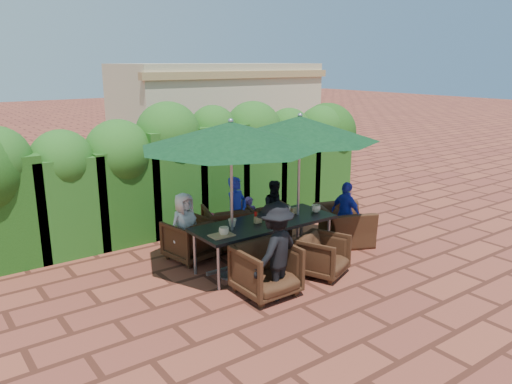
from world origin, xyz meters
TOP-DOWN VIEW (x-y plane):
  - ground at (0.00, 0.00)m, footprint 80.00×80.00m
  - dining_table at (-0.10, -0.23)m, footprint 2.41×0.90m
  - umbrella_left at (-0.75, -0.26)m, footprint 2.73×2.73m
  - umbrella_right at (0.58, -0.26)m, footprint 2.57×2.57m
  - chair_far_left at (-0.95, 0.72)m, footprint 0.85×0.81m
  - chair_far_mid at (-0.12, 0.83)m, footprint 1.01×0.98m
  - chair_far_right at (0.65, 0.76)m, footprint 0.92×0.89m
  - chair_near_left at (-0.73, -1.10)m, footprint 0.80×0.75m
  - chair_near_right at (0.40, -1.08)m, footprint 0.88×0.86m
  - chair_end_right at (1.75, -0.23)m, footprint 1.01×1.19m
  - adult_far_left at (-1.03, 0.76)m, footprint 0.62×0.43m
  - adult_far_mid at (-0.04, 0.66)m, footprint 0.57×0.52m
  - adult_far_right at (0.82, 0.63)m, footprint 0.62×0.50m
  - adult_near_left at (-0.68, -1.25)m, footprint 0.98×0.67m
  - adult_end_right at (1.68, -0.33)m, footprint 0.35×0.69m
  - child_left at (-0.50, 0.73)m, footprint 0.33×0.30m
  - child_right at (0.34, 0.80)m, footprint 0.37×0.33m
  - pedestrian_a at (1.56, 4.22)m, footprint 1.47×1.19m
  - pedestrian_b at (2.32, 4.26)m, footprint 1.03×0.85m
  - pedestrian_c at (3.43, 4.29)m, footprint 0.96×1.03m
  - cup_a at (-0.98, -0.39)m, footprint 0.16×0.16m
  - cup_b at (-0.66, -0.13)m, footprint 0.14×0.14m
  - cup_c at (-0.06, -0.39)m, footprint 0.15×0.15m
  - cup_d at (0.47, -0.11)m, footprint 0.14×0.14m
  - cup_e at (0.93, -0.33)m, footprint 0.16×0.16m
  - ketchup_bottle at (-0.21, -0.14)m, footprint 0.04×0.04m
  - sauce_bottle at (-0.20, -0.14)m, footprint 0.04×0.04m
  - serving_tray at (-1.03, -0.40)m, footprint 0.35×0.25m
  - number_block_left at (-0.22, -0.21)m, footprint 0.12×0.06m
  - number_block_right at (0.58, -0.17)m, footprint 0.12×0.06m
  - hedge_wall at (-0.17, 2.32)m, footprint 9.10×1.60m
  - building at (3.50, 6.99)m, footprint 6.20×3.08m

SIDE VIEW (x-z plane):
  - ground at x=0.00m, z-range 0.00..0.00m
  - chair_near_right at x=0.40m, z-range 0.00..0.71m
  - child_left at x=-0.50m, z-range 0.00..0.73m
  - chair_far_left at x=-0.95m, z-range 0.00..0.76m
  - chair_far_right at x=0.65m, z-range 0.00..0.80m
  - chair_near_left at x=-0.73m, z-range 0.00..0.82m
  - chair_far_mid at x=-0.12m, z-range 0.00..0.84m
  - child_right at x=0.34m, z-range 0.00..0.86m
  - chair_end_right at x=1.75m, z-range 0.00..0.88m
  - adult_far_right at x=0.82m, z-range 0.00..1.13m
  - adult_far_left at x=-1.03m, z-range 0.00..1.16m
  - adult_end_right at x=1.68m, z-range 0.00..1.17m
  - adult_far_mid at x=-0.04m, z-range 0.00..1.32m
  - dining_table at x=-0.10m, z-range 0.30..1.05m
  - adult_near_left at x=-0.68m, z-range 0.00..1.40m
  - serving_tray at x=-1.03m, z-range 0.75..0.77m
  - pedestrian_c at x=3.43m, z-range 0.00..1.52m
  - pedestrian_a at x=1.56m, z-range 0.00..1.52m
  - number_block_left at x=-0.22m, z-range 0.75..0.85m
  - number_block_right at x=0.58m, z-range 0.75..0.85m
  - cup_c at x=-0.06m, z-range 0.75..0.87m
  - cup_a at x=-0.98m, z-range 0.75..0.88m
  - cup_e at x=0.93m, z-range 0.75..0.88m
  - cup_b at x=-0.66m, z-range 0.75..0.88m
  - cup_d at x=0.47m, z-range 0.75..0.88m
  - ketchup_bottle at x=-0.21m, z-range 0.75..0.92m
  - sauce_bottle at x=-0.20m, z-range 0.75..0.92m
  - pedestrian_b at x=2.32m, z-range 0.00..1.85m
  - hedge_wall at x=-0.17m, z-range 0.08..2.61m
  - building at x=3.50m, z-range 0.01..3.21m
  - umbrella_right at x=0.58m, z-range 0.98..3.44m
  - umbrella_left at x=-0.75m, z-range 0.98..3.44m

